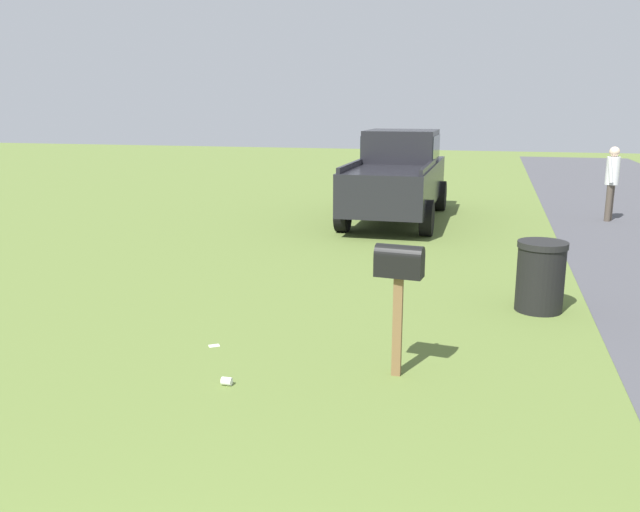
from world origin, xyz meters
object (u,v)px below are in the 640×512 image
object	(u,v)px
pickup_truck	(398,173)
mailbox	(399,272)
trash_bin	(540,276)
pedestrian	(612,178)

from	to	relation	value
pickup_truck	mailbox	bearing A→B (deg)	-171.80
mailbox	trash_bin	bearing A→B (deg)	-23.84
pickup_truck	pedestrian	xyz separation A→B (m)	(0.96, -4.88, -0.09)
mailbox	pickup_truck	xyz separation A→B (m)	(9.32, 1.34, 0.03)
trash_bin	pedestrian	distance (m)	7.95
pickup_truck	trash_bin	world-z (taller)	pickup_truck
mailbox	pedestrian	world-z (taller)	pedestrian
mailbox	trash_bin	size ratio (longest dim) A/B	1.44
pickup_truck	trash_bin	distance (m)	7.33
mailbox	pickup_truck	distance (m)	9.42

